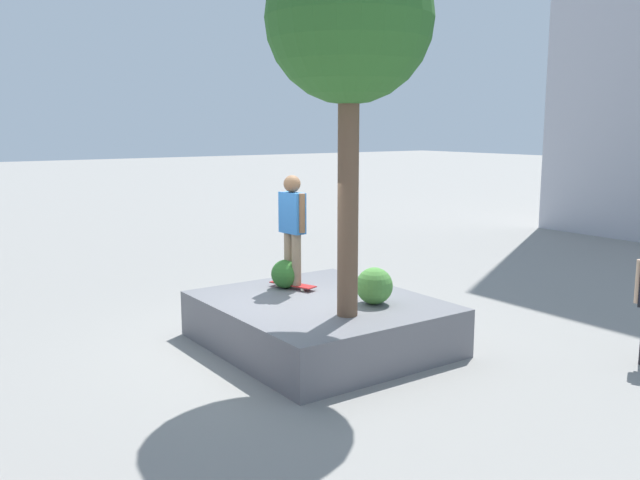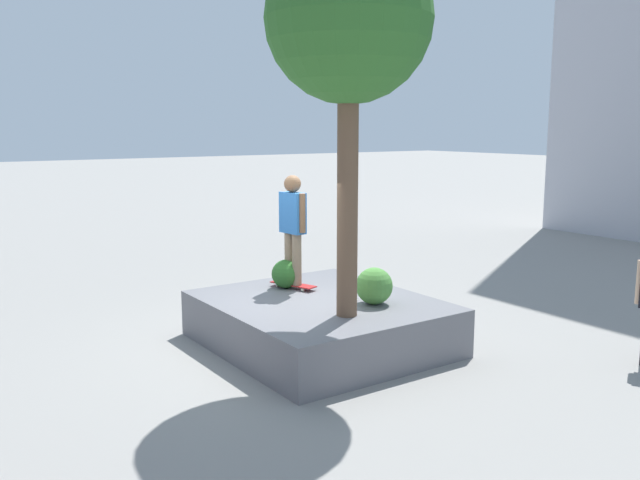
{
  "view_description": "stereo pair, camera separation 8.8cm",
  "coord_description": "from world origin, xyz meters",
  "px_view_note": "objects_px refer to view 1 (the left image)",
  "views": [
    {
      "loc": [
        -8.25,
        5.21,
        3.23
      ],
      "look_at": [
        -0.33,
        -0.35,
        1.6
      ],
      "focal_mm": 37.82,
      "sensor_mm": 36.0,
      "label": 1
    },
    {
      "loc": [
        -8.3,
        5.14,
        3.23
      ],
      "look_at": [
        -0.33,
        -0.35,
        1.6
      ],
      "focal_mm": 37.82,
      "sensor_mm": 36.0,
      "label": 2
    }
  ],
  "objects_px": {
    "planter_ledge": "(320,323)",
    "skateboard": "(293,285)",
    "skateboarder": "(292,222)",
    "plaza_tree": "(349,23)"
  },
  "relations": [
    {
      "from": "plaza_tree",
      "to": "skateboarder",
      "type": "height_order",
      "value": "plaza_tree"
    },
    {
      "from": "skateboard",
      "to": "skateboarder",
      "type": "xyz_separation_m",
      "value": [
        0.0,
        0.0,
        1.01
      ]
    },
    {
      "from": "plaza_tree",
      "to": "skateboard",
      "type": "xyz_separation_m",
      "value": [
        1.72,
        -0.23,
        -3.77
      ]
    },
    {
      "from": "planter_ledge",
      "to": "skateboard",
      "type": "distance_m",
      "value": 0.94
    },
    {
      "from": "plaza_tree",
      "to": "skateboarder",
      "type": "bearing_deg",
      "value": -7.59
    },
    {
      "from": "planter_ledge",
      "to": "skateboarder",
      "type": "relative_size",
      "value": 1.96
    },
    {
      "from": "skateboard",
      "to": "skateboarder",
      "type": "height_order",
      "value": "skateboarder"
    },
    {
      "from": "skateboard",
      "to": "planter_ledge",
      "type": "bearing_deg",
      "value": 175.77
    },
    {
      "from": "skateboard",
      "to": "skateboarder",
      "type": "distance_m",
      "value": 1.01
    },
    {
      "from": "plaza_tree",
      "to": "skateboarder",
      "type": "distance_m",
      "value": 3.26
    }
  ]
}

